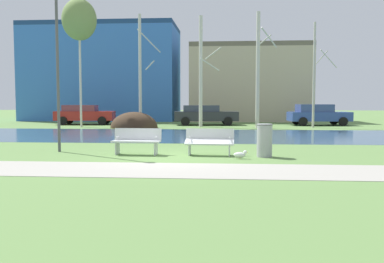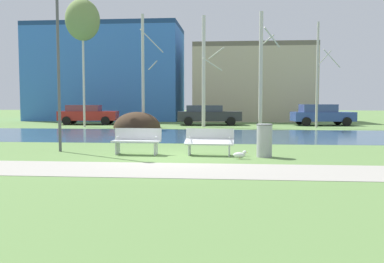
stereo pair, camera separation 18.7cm
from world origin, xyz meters
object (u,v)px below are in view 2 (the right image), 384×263
Objects in this scene: bench_left at (137,140)px; seagull at (240,155)px; trash_bin at (264,140)px; parked_sedan_second_dark at (208,114)px; streetlamp at (58,43)px; parked_hatch_third_blue at (321,114)px; bench_right at (209,141)px; parked_van_nearest_red at (88,114)px.

bench_left reaches higher than seagull.
trash_bin is at bearing -3.48° from bench_left.
bench_left is at bearing -94.66° from parked_sedan_second_dark.
streetlamp is 1.26× the size of parked_hatch_third_blue.
bench_right is 17.64m from parked_sedan_second_dark.
trash_bin is 0.23× the size of parked_van_nearest_red.
seagull is at bearing -83.86° from parked_sedan_second_dark.
bench_left is 0.33× the size of parked_sedan_second_dark.
parked_van_nearest_red is 17.56m from parked_hatch_third_blue.
trash_bin is at bearing -8.23° from bench_right.
bench_left is 4.20m from trash_bin.
seagull is (3.41, -0.77, -0.34)m from bench_left.
streetlamp is at bearing -104.27° from parked_sedan_second_dark.
parked_sedan_second_dark reaches higher than bench_left.
parked_van_nearest_red is at bearing 120.16° from bench_right.
parked_sedan_second_dark reaches higher than seagull.
bench_left is at bearing -11.38° from streetlamp.
seagull is 7.41m from streetlamp.
bench_right is 19.38m from parked_hatch_third_blue.
bench_left is at bearing -118.56° from parked_hatch_third_blue.
trash_bin reaches higher than bench_right.
streetlamp reaches higher than trash_bin.
streetlamp is 17.96m from parked_van_nearest_red.
bench_left is 0.36× the size of parked_van_nearest_red.
bench_left is at bearing 167.33° from seagull.
seagull is (0.98, -0.77, -0.34)m from bench_right.
bench_right is at bearing -6.24° from streetlamp.
seagull is 21.53m from parked_van_nearest_red.
bench_right reaches higher than seagull.
parked_sedan_second_dark reaches higher than trash_bin.
seagull is 0.10× the size of parked_hatch_third_blue.
trash_bin is 21.51m from parked_van_nearest_red.
bench_left is 2.43m from bench_right.
bench_left is 3.51m from seagull.
trash_bin is 0.23× the size of parked_hatch_third_blue.
bench_right is at bearing 0.00° from bench_left.
streetlamp is at bearing -73.93° from parked_van_nearest_red.
bench_left is 1.53× the size of trash_bin.
streetlamp is 21.68m from parked_hatch_third_blue.
parked_sedan_second_dark is at bearing -177.75° from parked_hatch_third_blue.
parked_van_nearest_red is 0.99× the size of parked_hatch_third_blue.
streetlamp reaches higher than parked_sedan_second_dark.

